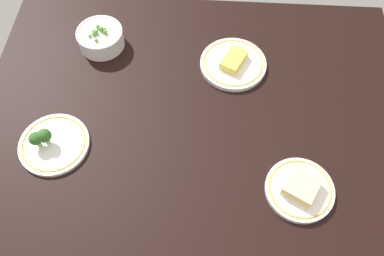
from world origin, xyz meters
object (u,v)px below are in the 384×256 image
at_px(plate_sandwich, 300,189).
at_px(plate_cheese, 233,63).
at_px(bowl_peas, 101,38).
at_px(plate_broccoli, 52,143).

bearing_deg(plate_sandwich, plate_cheese, 113.31).
xyz_separation_m(plate_cheese, bowl_peas, (-0.42, 0.06, 0.02)).
xyz_separation_m(plate_cheese, plate_broccoli, (-0.49, -0.31, 0.00)).
height_order(plate_cheese, plate_sandwich, plate_sandwich).
bearing_deg(plate_cheese, plate_sandwich, -66.69).
distance_m(bowl_peas, plate_sandwich, 0.75).
bearing_deg(bowl_peas, plate_sandwich, -38.09).
xyz_separation_m(plate_broccoli, plate_sandwich, (0.66, -0.09, 0.00)).
height_order(bowl_peas, plate_sandwich, bowl_peas).
relative_size(plate_cheese, bowl_peas, 1.40).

